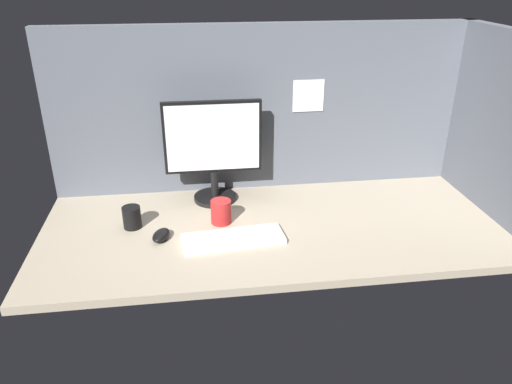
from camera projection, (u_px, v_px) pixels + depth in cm
name	position (u px, v px, depth cm)	size (l,w,h in cm)	color
ground_plane	(277.00, 227.00, 191.60)	(180.00, 80.00, 3.00)	tan
cubicle_wall_back	(264.00, 109.00, 209.58)	(180.00, 5.50, 70.46)	#565B66
cubicle_wall_side	(505.00, 127.00, 186.66)	(5.00, 80.00, 70.46)	#565B66
monitor	(213.00, 147.00, 200.73)	(39.98, 18.00, 42.72)	black
keyboard	(233.00, 239.00, 178.32)	(37.00, 13.00, 2.00)	silver
mouse	(161.00, 235.00, 179.17)	(5.60, 9.60, 3.40)	black
mug_red_plastic	(221.00, 212.00, 189.55)	(7.92, 7.92, 9.36)	red
mug_black_travel	(132.00, 217.00, 186.26)	(6.90, 6.90, 8.54)	black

